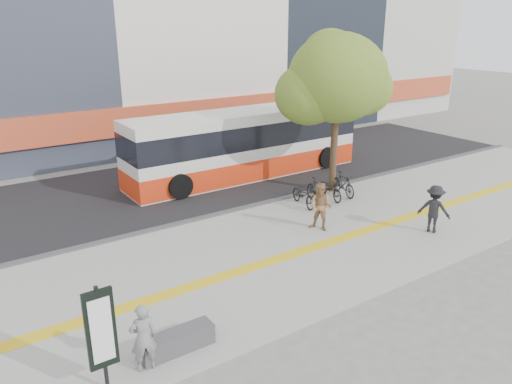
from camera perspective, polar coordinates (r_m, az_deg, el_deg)
ground at (r=13.08m, az=-0.85°, el=-11.55°), size 120.00×120.00×0.00m
sidewalk at (r=14.17m, az=-4.24°, el=-8.82°), size 40.00×7.00×0.08m
tactile_strip at (r=13.77m, az=-3.18°, el=-9.47°), size 40.00×0.45×0.01m
street at (r=20.50m, az=-14.89°, el=-0.40°), size 40.00×8.00×0.06m
curb at (r=16.99m, az=-10.23°, el=-4.02°), size 40.00×0.25×0.14m
bench at (r=10.98m, az=-9.07°, el=-16.62°), size 1.60×0.45×0.45m
signboard at (r=9.71m, az=-17.42°, el=-15.03°), size 0.55×0.10×2.20m
street_tree at (r=19.62m, az=9.07°, el=12.63°), size 4.40×3.80×6.31m
bus at (r=21.99m, az=-1.18°, el=5.39°), size 10.93×2.59×2.91m
bicycle_row at (r=19.18m, az=7.75°, el=0.29°), size 2.82×1.67×0.93m
seated_woman at (r=10.32m, az=-12.87°, el=-16.04°), size 0.58×0.42×1.47m
pedestrian_tan at (r=16.36m, az=7.48°, el=-1.72°), size 0.90×0.98×1.61m
pedestrian_dark at (r=17.09m, az=19.82°, el=-1.84°), size 1.01×1.19×1.60m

